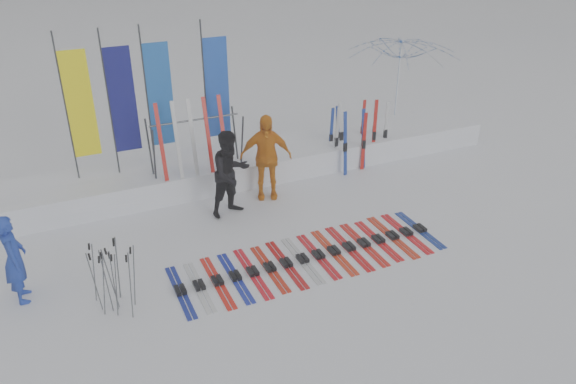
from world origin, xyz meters
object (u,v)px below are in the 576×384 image
tent_canopy (400,85)px  person_yellow (266,157)px  ski_rack (196,137)px  person_blue (14,259)px  ski_row (311,257)px  person_black (231,174)px

tent_canopy → person_yellow: bearing=-156.1°
person_yellow → ski_rack: bearing=167.2°
ski_rack → person_blue: bearing=-146.3°
ski_row → person_blue: bearing=169.3°
person_blue → person_yellow: size_ratio=0.82×
person_black → ski_row: person_black is taller
person_black → ski_rack: 1.36m
tent_canopy → ski_rack: 6.52m
tent_canopy → ski_row: (-5.23, -4.92, -1.36)m
person_black → ski_row: bearing=-87.2°
person_blue → person_yellow: bearing=-71.3°
person_blue → tent_canopy: 10.99m
person_black → ski_rack: bearing=90.8°
person_black → person_yellow: 1.05m
person_blue → person_black: person_black is taller
tent_canopy → ski_rack: size_ratio=1.52×
tent_canopy → ski_rack: (-6.37, -1.40, -0.02)m
person_blue → tent_canopy: (10.23, 3.98, 0.59)m
person_yellow → person_blue: bearing=-142.4°
person_black → person_yellow: size_ratio=0.96×
person_blue → ski_rack: ski_rack is taller
ski_row → person_yellow: bearing=85.8°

